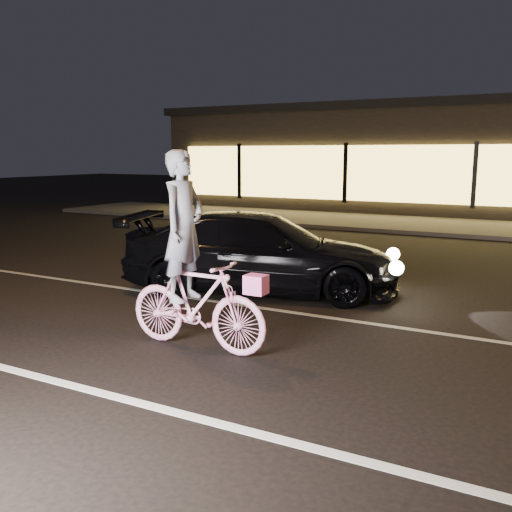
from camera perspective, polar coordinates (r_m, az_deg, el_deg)
The scene contains 7 objects.
ground at distance 6.43m, azimuth 2.18°, elevation -10.84°, with size 90.00×90.00×0.00m, color black.
lane_stripe_near at distance 5.23m, azimuth -5.36°, elevation -15.96°, with size 60.00×0.12×0.01m, color silver.
lane_stripe_far at distance 8.18m, azimuth 8.39°, elevation -6.26°, with size 60.00×0.10×0.01m, color gray.
sidewalk at distance 18.72m, azimuth 20.00°, elevation 2.70°, with size 30.00×4.00×0.12m, color #383533.
storefront at distance 24.50m, azimuth 22.39°, elevation 9.09°, with size 25.40×8.42×4.20m.
cyclist at distance 6.77m, azimuth -6.33°, elevation -2.41°, with size 1.87×0.64×2.36m.
sedan at distance 9.57m, azimuth 0.50°, elevation 0.33°, with size 4.94×3.14×1.33m.
Camera 1 is at (2.63, -5.40, 2.31)m, focal length 40.00 mm.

